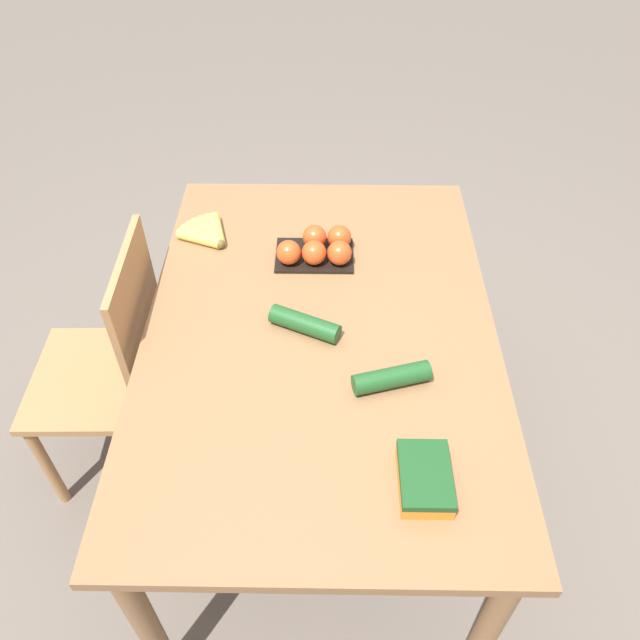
{
  "coord_description": "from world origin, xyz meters",
  "views": [
    {
      "loc": [
        -1.17,
        -0.02,
        1.96
      ],
      "look_at": [
        0.0,
        0.0,
        0.78
      ],
      "focal_mm": 35.0,
      "sensor_mm": 36.0,
      "label": 1
    }
  ],
  "objects_px": {
    "banana_bunch": "(208,234)",
    "carrot_bag": "(425,477)",
    "tomato_pack": "(318,248)",
    "cucumber_near": "(392,378)",
    "chair": "(115,369)",
    "cucumber_far": "(305,324)"
  },
  "relations": [
    {
      "from": "banana_bunch",
      "to": "tomato_pack",
      "type": "height_order",
      "value": "tomato_pack"
    },
    {
      "from": "cucumber_near",
      "to": "tomato_pack",
      "type": "bearing_deg",
      "value": 21.07
    },
    {
      "from": "cucumber_near",
      "to": "cucumber_far",
      "type": "bearing_deg",
      "value": 50.29
    },
    {
      "from": "carrot_bag",
      "to": "tomato_pack",
      "type": "bearing_deg",
      "value": 17.43
    },
    {
      "from": "banana_bunch",
      "to": "carrot_bag",
      "type": "distance_m",
      "value": 1.04
    },
    {
      "from": "cucumber_near",
      "to": "chair",
      "type": "bearing_deg",
      "value": 71.61
    },
    {
      "from": "banana_bunch",
      "to": "carrot_bag",
      "type": "xyz_separation_m",
      "value": [
        -0.86,
        -0.59,
        0.01
      ]
    },
    {
      "from": "chair",
      "to": "cucumber_far",
      "type": "distance_m",
      "value": 0.68
    },
    {
      "from": "banana_bunch",
      "to": "carrot_bag",
      "type": "relative_size",
      "value": 0.97
    },
    {
      "from": "carrot_bag",
      "to": "cucumber_far",
      "type": "distance_m",
      "value": 0.53
    },
    {
      "from": "chair",
      "to": "carrot_bag",
      "type": "bearing_deg",
      "value": 56.6
    },
    {
      "from": "tomato_pack",
      "to": "banana_bunch",
      "type": "bearing_deg",
      "value": 74.91
    },
    {
      "from": "chair",
      "to": "cucumber_near",
      "type": "distance_m",
      "value": 0.91
    },
    {
      "from": "chair",
      "to": "cucumber_near",
      "type": "height_order",
      "value": "chair"
    },
    {
      "from": "tomato_pack",
      "to": "cucumber_far",
      "type": "xyz_separation_m",
      "value": [
        -0.3,
        0.03,
        -0.01
      ]
    },
    {
      "from": "chair",
      "to": "tomato_pack",
      "type": "distance_m",
      "value": 0.74
    },
    {
      "from": "tomato_pack",
      "to": "cucumber_near",
      "type": "xyz_separation_m",
      "value": [
        -0.49,
        -0.19,
        -0.01
      ]
    },
    {
      "from": "banana_bunch",
      "to": "cucumber_far",
      "type": "height_order",
      "value": "cucumber_far"
    },
    {
      "from": "chair",
      "to": "carrot_bag",
      "type": "height_order",
      "value": "chair"
    },
    {
      "from": "banana_bunch",
      "to": "cucumber_near",
      "type": "height_order",
      "value": "cucumber_near"
    },
    {
      "from": "chair",
      "to": "cucumber_near",
      "type": "xyz_separation_m",
      "value": [
        -0.27,
        -0.82,
        0.3
      ]
    },
    {
      "from": "chair",
      "to": "carrot_bag",
      "type": "relative_size",
      "value": 5.56
    }
  ]
}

